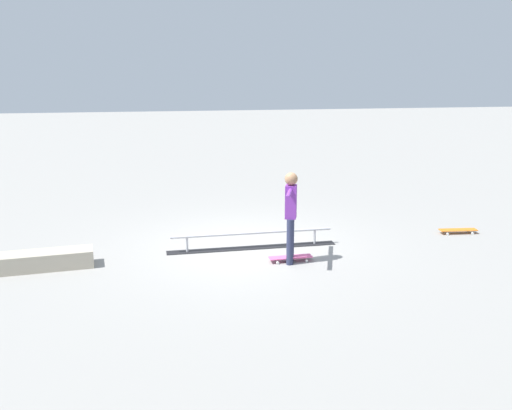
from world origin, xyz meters
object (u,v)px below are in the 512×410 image
Objects in this scene: skate_ledge at (41,260)px; loose_skateboard_orange at (458,230)px; skateboard_main at (291,257)px; grind_rail at (252,241)px; skater_main at (291,211)px.

skate_ledge is 2.19× the size of loose_skateboard_orange.
grind_rail is at bearing 120.86° from skateboard_main.
skater_main is at bearing -158.76° from loose_skateboard_orange.
loose_skateboard_orange is (-4.47, -0.32, -0.07)m from grind_rail.
skateboard_main is 4.06m from loose_skateboard_orange.
loose_skateboard_orange is at bearing -55.40° from skater_main.
grind_rail is 1.89× the size of skate_ledge.
skater_main is (-4.42, 0.34, 0.82)m from skate_ledge.
loose_skateboard_orange is at bearing 13.23° from skateboard_main.
skateboard_main and loose_skateboard_orange have the same top height.
grind_rail is 4.13× the size of skateboard_main.
skater_main reaches higher than grind_rail.
skater_main is 0.91m from skateboard_main.
skateboard_main is (-0.03, -0.08, -0.90)m from skater_main.
skater_main is at bearing 175.56° from skate_ledge.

